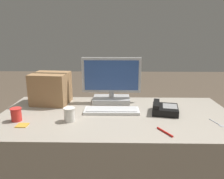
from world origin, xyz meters
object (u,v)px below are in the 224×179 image
at_px(desk_phone, 165,109).
at_px(sticky_note_pad, 23,125).
at_px(paper_cup_left, 17,114).
at_px(cardboard_box, 51,88).
at_px(keyboard, 112,110).
at_px(pen_marker, 165,132).
at_px(paper_cup_right, 70,114).
at_px(monitor, 112,84).
at_px(spoon, 219,124).

xyz_separation_m(desk_phone, sticky_note_pad, (-1.01, -0.26, -0.03)).
height_order(paper_cup_left, cardboard_box, cardboard_box).
bearing_deg(keyboard, pen_marker, -46.55).
distance_m(cardboard_box, pen_marker, 1.06).
bearing_deg(sticky_note_pad, paper_cup_right, 15.74).
bearing_deg(cardboard_box, monitor, 4.77).
relative_size(desk_phone, spoon, 1.68).
relative_size(monitor, paper_cup_right, 5.24).
relative_size(paper_cup_right, spoon, 0.70).
distance_m(desk_phone, sticky_note_pad, 1.05).
bearing_deg(desk_phone, monitor, 158.41).
relative_size(desk_phone, paper_cup_right, 2.41).
distance_m(pen_marker, sticky_note_pad, 0.95).
distance_m(keyboard, pen_marker, 0.50).
bearing_deg(pen_marker, cardboard_box, 28.42).
bearing_deg(paper_cup_left, keyboard, 15.67).
relative_size(monitor, paper_cup_left, 5.48).
xyz_separation_m(desk_phone, paper_cup_right, (-0.71, -0.18, 0.02)).
distance_m(desk_phone, paper_cup_left, 1.10).
xyz_separation_m(desk_phone, pen_marker, (-0.07, -0.35, -0.03)).
height_order(spoon, pen_marker, pen_marker).
bearing_deg(pen_marker, sticky_note_pad, 56.32).
height_order(desk_phone, paper_cup_left, paper_cup_left).
bearing_deg(keyboard, cardboard_box, 158.20).
xyz_separation_m(monitor, sticky_note_pad, (-0.59, -0.53, -0.16)).
bearing_deg(desk_phone, paper_cup_left, -159.41).
xyz_separation_m(desk_phone, cardboard_box, (-0.95, 0.23, 0.10)).
height_order(monitor, desk_phone, monitor).
distance_m(keyboard, spoon, 0.77).
height_order(desk_phone, cardboard_box, cardboard_box).
bearing_deg(keyboard, paper_cup_right, -147.53).
distance_m(monitor, keyboard, 0.30).
distance_m(paper_cup_right, sticky_note_pad, 0.32).
distance_m(monitor, desk_phone, 0.52).
bearing_deg(sticky_note_pad, monitor, 42.04).
height_order(pen_marker, sticky_note_pad, pen_marker).
bearing_deg(pen_marker, keyboard, 15.07).
height_order(spoon, cardboard_box, cardboard_box).
distance_m(desk_phone, paper_cup_right, 0.73).
bearing_deg(pen_marker, monitor, 1.03).
distance_m(spoon, pen_marker, 0.42).
distance_m(paper_cup_left, spoon, 1.41).
bearing_deg(sticky_note_pad, keyboard, 24.46).
relative_size(keyboard, spoon, 3.04).
distance_m(paper_cup_right, spoon, 1.04).
bearing_deg(cardboard_box, paper_cup_right, -58.85).
xyz_separation_m(spoon, pen_marker, (-0.40, -0.13, 0.00)).
height_order(paper_cup_left, sticky_note_pad, paper_cup_left).
height_order(keyboard, paper_cup_right, paper_cup_right).
distance_m(keyboard, paper_cup_right, 0.35).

